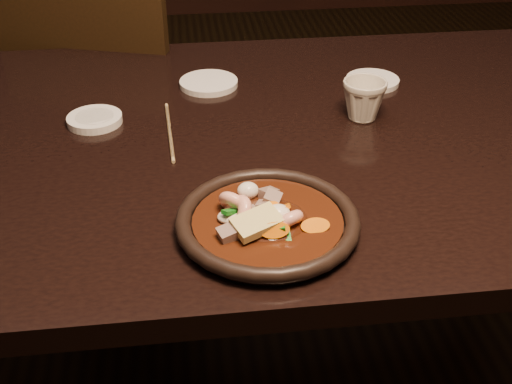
{
  "coord_description": "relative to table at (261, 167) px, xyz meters",
  "views": [
    {
      "loc": [
        -0.13,
        -1.0,
        1.28
      ],
      "look_at": [
        -0.04,
        -0.27,
        0.8
      ],
      "focal_mm": 45.0,
      "sensor_mm": 36.0,
      "label": 1
    }
  ],
  "objects": [
    {
      "name": "stirfry",
      "position": [
        -0.03,
        -0.29,
        0.1
      ],
      "size": [
        0.16,
        0.14,
        0.06
      ],
      "color": "#341509",
      "rests_on": "plate"
    },
    {
      "name": "soy_dish",
      "position": [
        -0.29,
        0.06,
        0.08
      ],
      "size": [
        0.1,
        0.1,
        0.01
      ],
      "primitive_type": "cylinder",
      "color": "white",
      "rests_on": "table"
    },
    {
      "name": "chair",
      "position": [
        -0.32,
        0.57,
        -0.18
      ],
      "size": [
        0.53,
        0.53,
        0.9
      ],
      "rotation": [
        0.0,
        0.0,
        2.84
      ],
      "color": "black",
      "rests_on": "floor"
    },
    {
      "name": "plate",
      "position": [
        -0.03,
        -0.29,
        0.09
      ],
      "size": [
        0.26,
        0.26,
        0.03
      ],
      "color": "black",
      "rests_on": "table"
    },
    {
      "name": "saucer_right",
      "position": [
        0.25,
        0.17,
        0.08
      ],
      "size": [
        0.11,
        0.11,
        0.01
      ],
      "primitive_type": "cylinder",
      "color": "white",
      "rests_on": "table"
    },
    {
      "name": "saucer_left",
      "position": [
        -0.08,
        0.2,
        0.08
      ],
      "size": [
        0.12,
        0.12,
        0.01
      ],
      "primitive_type": "cylinder",
      "color": "white",
      "rests_on": "table"
    },
    {
      "name": "tea_cup",
      "position": [
        0.19,
        0.02,
        0.12
      ],
      "size": [
        0.09,
        0.09,
        0.08
      ],
      "primitive_type": "imported",
      "rotation": [
        0.0,
        0.0,
        -0.2
      ],
      "color": "beige",
      "rests_on": "table"
    },
    {
      "name": "table",
      "position": [
        0.0,
        0.0,
        0.0
      ],
      "size": [
        1.6,
        0.9,
        0.75
      ],
      "color": "black",
      "rests_on": "floor"
    },
    {
      "name": "chopsticks",
      "position": [
        -0.16,
        0.01,
        0.08
      ],
      "size": [
        0.02,
        0.21,
        0.01
      ],
      "rotation": [
        0.0,
        0.0,
        0.05
      ],
      "color": "tan",
      "rests_on": "table"
    }
  ]
}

